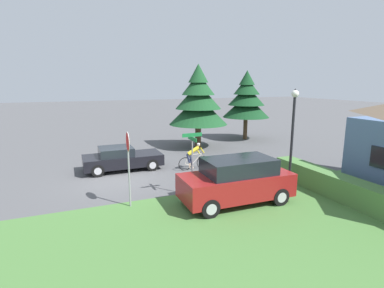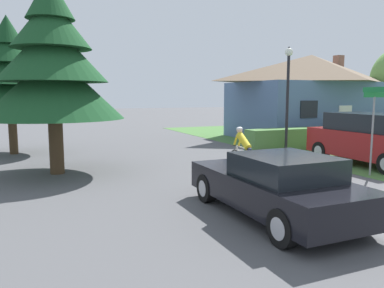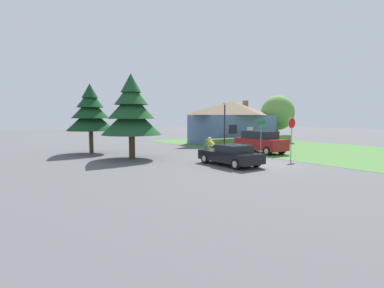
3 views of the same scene
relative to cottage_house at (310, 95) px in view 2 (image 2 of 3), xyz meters
The scene contains 10 objects.
ground_plane 16.01m from the cottage_house, 127.77° to the right, with size 140.00×140.00×0.00m, color #515154.
cottage_house is the anchor object (origin of this frame).
hedge_row 4.83m from the cottage_house, 103.22° to the right, with size 11.95×0.90×1.01m, color #4C7A3D.
sedan_left_lane 16.66m from the cottage_house, 132.82° to the right, with size 1.96×4.35×1.34m.
cyclist 12.93m from the cottage_house, 139.52° to the right, with size 0.44×1.87×1.55m.
parked_suv_right 9.87m from the cottage_house, 118.09° to the right, with size 2.07×4.62×1.89m.
street_lamp 7.50m from the cottage_house, 137.94° to the right, with size 0.35×0.35×4.63m.
street_name_sign 11.66m from the cottage_house, 121.25° to the right, with size 0.90×0.90×2.80m.
conifer_tall_near 16.22m from the cottage_house, 159.50° to the right, with size 4.40×4.40×6.25m.
conifer_tall_far 16.67m from the cottage_house, behind, with size 3.98×3.98×5.90m.
Camera 2 is at (-6.19, -5.96, 2.52)m, focal length 35.00 mm.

